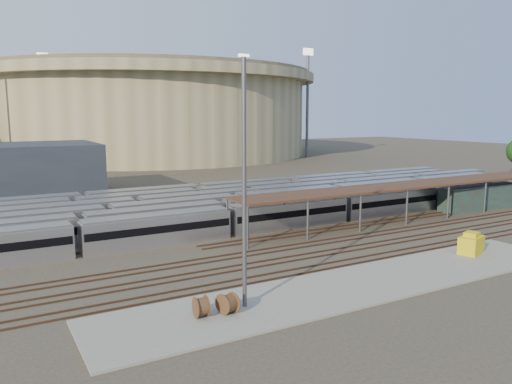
{
  "coord_description": "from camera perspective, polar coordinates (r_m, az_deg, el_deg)",
  "views": [
    {
      "loc": [
        -35.06,
        -48.66,
        15.66
      ],
      "look_at": [
        -0.82,
        12.0,
        4.69
      ],
      "focal_mm": 35.0,
      "sensor_mm": 36.0,
      "label": 1
    }
  ],
  "objects": [
    {
      "name": "floodlight_2",
      "position": [
        182.11,
        5.9,
        10.48
      ],
      "size": [
        4.0,
        1.0,
        38.4
      ],
      "color": "#4F4F54",
      "rests_on": "ground"
    },
    {
      "name": "subway_trains",
      "position": [
        75.64,
        -3.96,
        -1.63
      ],
      "size": [
        122.48,
        23.9,
        3.6
      ],
      "color": "#AFAFB4",
      "rests_on": "ground"
    },
    {
      "name": "yellow_equipment",
      "position": [
        60.88,
        23.37,
        -5.57
      ],
      "size": [
        3.57,
        2.84,
        1.94
      ],
      "primitive_type": "cube",
      "rotation": [
        0.0,
        0.0,
        0.33
      ],
      "color": "gold",
      "rests_on": "apron"
    },
    {
      "name": "cable_reel_west",
      "position": [
        39.46,
        -6.3,
        -12.89
      ],
      "size": [
        1.02,
        1.69,
        1.64
      ],
      "primitive_type": "cylinder",
      "rotation": [
        0.0,
        1.57,
        -0.07
      ],
      "color": "#523220",
      "rests_on": "apron"
    },
    {
      "name": "apron",
      "position": [
        47.74,
        11.83,
        -10.27
      ],
      "size": [
        50.0,
        9.0,
        0.2
      ],
      "primitive_type": "cube",
      "color": "gray",
      "rests_on": "ground"
    },
    {
      "name": "teal_boxcar",
      "position": [
        90.52,
        24.19,
        -0.61
      ],
      "size": [
        16.1,
        3.65,
        3.73
      ],
      "primitive_type": "cube",
      "rotation": [
        0.0,
        0.0,
        -0.03
      ],
      "color": "#1D4948",
      "rests_on": "ground"
    },
    {
      "name": "ground",
      "position": [
        61.99,
        6.15,
        -5.73
      ],
      "size": [
        420.0,
        420.0,
        0.0
      ],
      "primitive_type": "plane",
      "color": "#383026",
      "rests_on": "ground"
    },
    {
      "name": "floodlight_3",
      "position": [
        210.22,
        -22.93,
        9.62
      ],
      "size": [
        4.0,
        1.0,
        38.4
      ],
      "color": "#4F4F54",
      "rests_on": "ground"
    },
    {
      "name": "cable_reel_east",
      "position": [
        39.86,
        -3.24,
        -12.59
      ],
      "size": [
        1.36,
        1.86,
        1.66
      ],
      "primitive_type": "cylinder",
      "rotation": [
        0.0,
        1.57,
        0.29
      ],
      "color": "#523220",
      "rests_on": "apron"
    },
    {
      "name": "yard_light_pole",
      "position": [
        38.96,
        -1.36,
        0.93
      ],
      "size": [
        0.8,
        0.36,
        19.89
      ],
      "color": "#4F4F54",
      "rests_on": "apron"
    },
    {
      "name": "stadium",
      "position": [
        197.99,
        -11.94,
        9.0
      ],
      "size": [
        124.0,
        124.0,
        32.5
      ],
      "color": "#998E68",
      "rests_on": "ground"
    },
    {
      "name": "empty_tracks",
      "position": [
        58.12,
        9.04,
        -6.7
      ],
      "size": [
        170.0,
        9.62,
        0.18
      ],
      "color": "#4C3323",
      "rests_on": "ground"
    },
    {
      "name": "inspection_shed",
      "position": [
        78.38,
        17.68,
        0.7
      ],
      "size": [
        60.3,
        6.0,
        5.3
      ],
      "color": "#4F4F54",
      "rests_on": "ground"
    }
  ]
}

